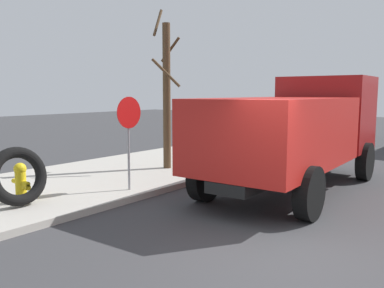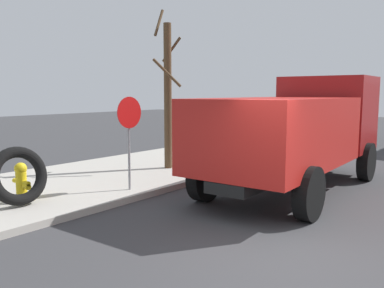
# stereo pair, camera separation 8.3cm
# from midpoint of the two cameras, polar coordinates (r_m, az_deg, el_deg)

# --- Properties ---
(ground_plane) EXTENTS (80.00, 80.00, 0.00)m
(ground_plane) POSITION_cam_midpoint_polar(r_m,az_deg,el_deg) (6.65, 11.35, -15.19)
(ground_plane) COLOR #38383A
(sidewalk_curb) EXTENTS (36.00, 5.00, 0.15)m
(sidewalk_curb) POSITION_cam_midpoint_polar(r_m,az_deg,el_deg) (11.01, -20.66, -6.08)
(sidewalk_curb) COLOR #ADA89E
(sidewalk_curb) RESTS_ON ground
(fire_hydrant) EXTENTS (0.27, 0.61, 0.83)m
(fire_hydrant) POSITION_cam_midpoint_polar(r_m,az_deg,el_deg) (9.82, -23.19, -4.70)
(fire_hydrant) COLOR yellow
(fire_hydrant) RESTS_ON sidewalk_curb
(loose_tire) EXTENTS (1.28, 0.61, 1.27)m
(loose_tire) POSITION_cam_midpoint_polar(r_m,az_deg,el_deg) (9.26, -23.54, -4.18)
(loose_tire) COLOR black
(loose_tire) RESTS_ON sidewalk_curb
(stop_sign) EXTENTS (0.76, 0.08, 2.28)m
(stop_sign) POSITION_cam_midpoint_polar(r_m,az_deg,el_deg) (9.90, -9.13, 2.57)
(stop_sign) COLOR gray
(stop_sign) RESTS_ON sidewalk_curb
(dump_truck_red) EXTENTS (7.09, 3.02, 3.00)m
(dump_truck_red) POSITION_cam_midpoint_polar(r_m,az_deg,el_deg) (10.94, 14.42, 2.22)
(dump_truck_red) COLOR red
(dump_truck_red) RESTS_ON ground
(bare_tree) EXTENTS (1.05, 1.04, 4.95)m
(bare_tree) POSITION_cam_midpoint_polar(r_m,az_deg,el_deg) (12.72, -3.79, 7.15)
(bare_tree) COLOR #4C3823
(bare_tree) RESTS_ON sidewalk_curb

